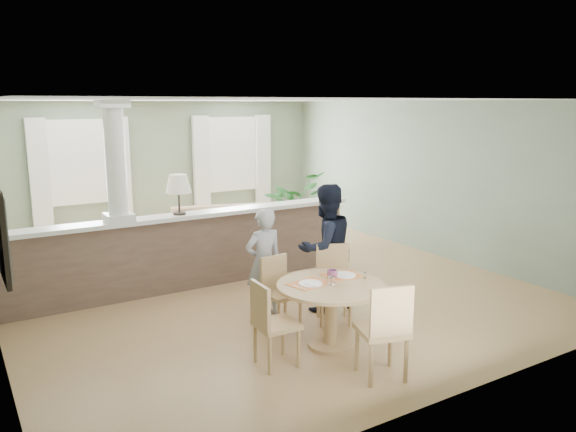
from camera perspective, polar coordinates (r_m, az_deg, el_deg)
ground at (r=8.62m, az=-3.62°, el=-6.59°), size 8.00×8.00×0.00m
room_shell at (r=8.78m, az=-5.87°, el=5.81°), size 7.02×8.02×2.71m
pony_wall at (r=8.21m, az=-10.44°, el=-2.55°), size 5.32×0.38×2.70m
sofa at (r=10.24m, az=-5.66°, el=-1.40°), size 2.92×1.78×0.80m
houseplant at (r=11.13m, az=0.54°, el=1.09°), size 1.52×1.44×1.33m
dining_table at (r=6.24m, az=4.37°, el=-8.17°), size 1.19×1.19×0.82m
chair_far_boy at (r=6.82m, az=-0.94°, el=-7.34°), size 0.41×0.41×0.85m
chair_far_man at (r=7.00m, az=4.65°, el=-6.43°), size 0.58×0.58×0.95m
chair_near at (r=5.57m, az=9.86°, el=-11.07°), size 0.56×0.56×0.99m
chair_side at (r=5.79m, az=-1.80°, el=-10.55°), size 0.42×0.42×0.90m
child_person at (r=7.06m, az=-2.48°, el=-4.77°), size 0.51×0.33×1.39m
man_person at (r=7.25m, az=3.83°, el=-3.25°), size 0.84×0.67×1.66m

